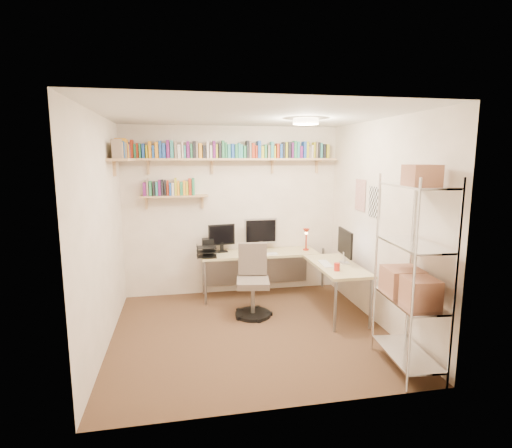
{
  "coord_description": "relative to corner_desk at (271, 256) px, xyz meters",
  "views": [
    {
      "loc": [
        -0.78,
        -4.4,
        2.05
      ],
      "look_at": [
        0.17,
        0.55,
        1.2
      ],
      "focal_mm": 28.0,
      "sensor_mm": 36.0,
      "label": 1
    }
  ],
  "objects": [
    {
      "name": "office_chair",
      "position": [
        -0.35,
        -0.48,
        -0.26
      ],
      "size": [
        0.49,
        0.5,
        0.93
      ],
      "rotation": [
        0.0,
        0.0,
        -0.16
      ],
      "color": "black",
      "rests_on": "ground"
    },
    {
      "name": "room_shell",
      "position": [
        -0.47,
        -0.99,
        0.89
      ],
      "size": [
        3.24,
        3.04,
        2.52
      ],
      "color": "beige",
      "rests_on": "ground"
    },
    {
      "name": "ground",
      "position": [
        -0.47,
        -0.99,
        -0.66
      ],
      "size": [
        3.2,
        3.2,
        0.0
      ],
      "primitive_type": "plane",
      "color": "#412F1C",
      "rests_on": "ground"
    },
    {
      "name": "wall_shelves",
      "position": [
        -0.89,
        0.31,
        1.37
      ],
      "size": [
        3.12,
        1.09,
        0.8
      ],
      "color": "tan",
      "rests_on": "ground"
    },
    {
      "name": "corner_desk",
      "position": [
        0.0,
        0.0,
        0.0
      ],
      "size": [
        2.04,
        1.73,
        1.15
      ],
      "color": "#C7B681",
      "rests_on": "ground"
    },
    {
      "name": "wire_rack",
      "position": [
        0.89,
        -2.08,
        0.37
      ],
      "size": [
        0.47,
        0.85,
        1.98
      ],
      "rotation": [
        0.0,
        0.0,
        -0.09
      ],
      "color": "silver",
      "rests_on": "ground"
    }
  ]
}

